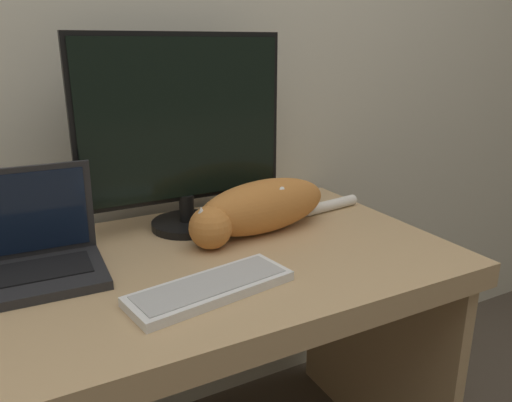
{
  "coord_description": "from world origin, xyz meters",
  "views": [
    {
      "loc": [
        -0.33,
        -0.65,
        1.21
      ],
      "look_at": [
        0.19,
        0.32,
        0.86
      ],
      "focal_mm": 35.0,
      "sensor_mm": 36.0,
      "label": 1
    }
  ],
  "objects_px": {
    "monitor": "(183,132)",
    "external_keyboard": "(211,288)",
    "laptop": "(27,257)",
    "cat": "(259,207)"
  },
  "relations": [
    {
      "from": "monitor",
      "to": "cat",
      "type": "height_order",
      "value": "monitor"
    },
    {
      "from": "monitor",
      "to": "external_keyboard",
      "type": "height_order",
      "value": "monitor"
    },
    {
      "from": "laptop",
      "to": "external_keyboard",
      "type": "bearing_deg",
      "value": -35.93
    },
    {
      "from": "monitor",
      "to": "external_keyboard",
      "type": "relative_size",
      "value": 1.55
    },
    {
      "from": "laptop",
      "to": "external_keyboard",
      "type": "xyz_separation_m",
      "value": [
        0.32,
        -0.25,
        -0.04
      ]
    },
    {
      "from": "monitor",
      "to": "laptop",
      "type": "relative_size",
      "value": 1.77
    },
    {
      "from": "external_keyboard",
      "to": "cat",
      "type": "relative_size",
      "value": 0.61
    },
    {
      "from": "cat",
      "to": "monitor",
      "type": "bearing_deg",
      "value": 132.94
    },
    {
      "from": "laptop",
      "to": "cat",
      "type": "xyz_separation_m",
      "value": [
        0.56,
        -0.0,
        0.02
      ]
    },
    {
      "from": "monitor",
      "to": "laptop",
      "type": "xyz_separation_m",
      "value": [
        -0.41,
        -0.13,
        -0.22
      ]
    }
  ]
}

